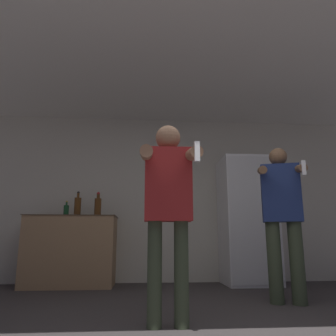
{
  "coord_description": "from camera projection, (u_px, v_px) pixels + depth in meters",
  "views": [
    {
      "loc": [
        -0.46,
        -2.03,
        0.63
      ],
      "look_at": [
        -0.26,
        0.53,
        1.19
      ],
      "focal_mm": 35.0,
      "sensor_mm": 36.0,
      "label": 1
    }
  ],
  "objects": [
    {
      "name": "person_man_side",
      "position": [
        282.0,
        213.0,
        3.41
      ],
      "size": [
        0.55,
        0.59,
        1.6
      ],
      "color": "#38422D",
      "rests_on": "ground_plane"
    },
    {
      "name": "bottle_brown_liquor",
      "position": [
        98.0,
        206.0,
        4.63
      ],
      "size": [
        0.09,
        0.09,
        0.34
      ],
      "color": "#563314",
      "rests_on": "counter"
    },
    {
      "name": "person_woman_foreground",
      "position": [
        168.0,
        197.0,
        2.55
      ],
      "size": [
        0.45,
        0.52,
        1.54
      ],
      "color": "#38422D",
      "rests_on": "ground_plane"
    },
    {
      "name": "refrigerator",
      "position": [
        247.0,
        220.0,
        4.81
      ],
      "size": [
        0.74,
        0.71,
        1.82
      ],
      "color": "white",
      "rests_on": "ground_plane"
    },
    {
      "name": "bottle_tall_gin",
      "position": [
        78.0,
        206.0,
        4.61
      ],
      "size": [
        0.09,
        0.09,
        0.35
      ],
      "color": "#563314",
      "rests_on": "counter"
    },
    {
      "name": "ceiling_slab",
      "position": [
        183.0,
        73.0,
        3.92
      ],
      "size": [
        7.0,
        3.59,
        0.05
      ],
      "color": "silver",
      "rests_on": "wall_back"
    },
    {
      "name": "counter",
      "position": [
        71.0,
        251.0,
        4.54
      ],
      "size": [
        1.23,
        0.68,
        0.95
      ],
      "color": "#997551",
      "rests_on": "ground_plane"
    },
    {
      "name": "bottle_amber_bourbon",
      "position": [
        66.0,
        210.0,
        4.58
      ],
      "size": [
        0.07,
        0.07,
        0.21
      ],
      "color": "#194723",
      "rests_on": "counter"
    },
    {
      "name": "wall_back",
      "position": [
        172.0,
        198.0,
        5.16
      ],
      "size": [
        7.0,
        0.06,
        2.55
      ],
      "color": "beige",
      "rests_on": "ground_plane"
    }
  ]
}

